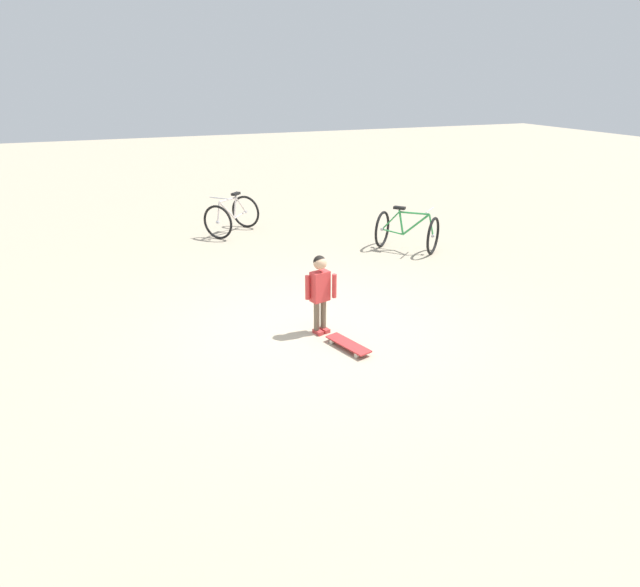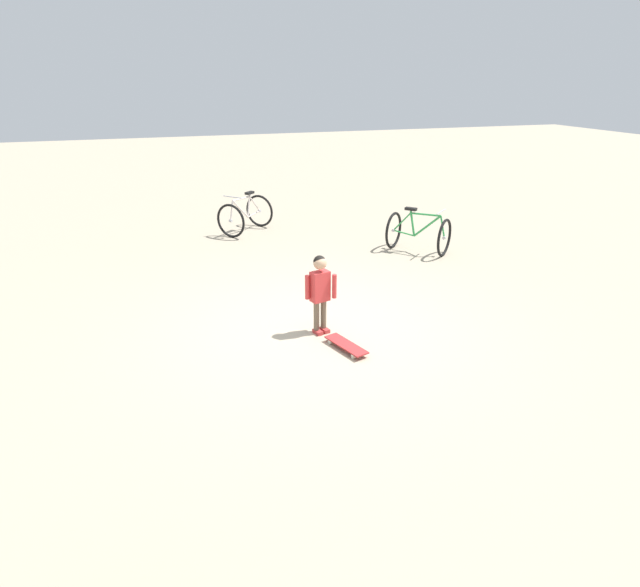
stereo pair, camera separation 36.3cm
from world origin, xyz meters
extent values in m
plane|color=tan|center=(0.00, 0.00, 0.00)|extent=(50.00, 50.00, 0.00)
cylinder|color=brown|center=(-0.16, -0.01, 0.24)|extent=(0.08, 0.08, 0.42)
cube|color=#B73333|center=(-0.19, -0.01, 0.03)|extent=(0.17, 0.12, 0.05)
cylinder|color=brown|center=(-0.19, 0.10, 0.24)|extent=(0.08, 0.08, 0.42)
cube|color=#B73333|center=(-0.21, 0.09, 0.03)|extent=(0.17, 0.12, 0.05)
cube|color=#D13838|center=(-0.17, 0.05, 0.65)|extent=(0.20, 0.27, 0.40)
cylinder|color=#D13838|center=(-0.23, -0.13, 0.65)|extent=(0.06, 0.06, 0.32)
cylinder|color=#D13838|center=(-0.15, 0.21, 0.65)|extent=(0.06, 0.06, 0.32)
sphere|color=tan|center=(-0.17, 0.05, 0.96)|extent=(0.17, 0.17, 0.17)
sphere|color=black|center=(-0.16, 0.05, 0.98)|extent=(0.16, 0.16, 0.16)
cube|color=#B22D2D|center=(-0.74, -0.11, 0.07)|extent=(0.69, 0.38, 0.02)
cube|color=#B7B7BC|center=(-0.96, -0.18, 0.05)|extent=(0.06, 0.11, 0.02)
cube|color=#B7B7BC|center=(-0.52, -0.04, 0.05)|extent=(0.06, 0.11, 0.02)
cylinder|color=beige|center=(-0.94, -0.25, 0.03)|extent=(0.06, 0.05, 0.06)
cylinder|color=beige|center=(-0.98, -0.11, 0.03)|extent=(0.06, 0.05, 0.06)
cylinder|color=beige|center=(-0.50, -0.11, 0.03)|extent=(0.06, 0.05, 0.06)
cylinder|color=beige|center=(-0.54, 0.03, 0.03)|extent=(0.06, 0.05, 0.06)
torus|color=black|center=(2.18, -3.16, 0.36)|extent=(0.50, 0.57, 0.71)
torus|color=black|center=(2.94, -2.49, 0.36)|extent=(0.50, 0.57, 0.71)
cylinder|color=#B7B7BC|center=(2.18, -3.16, 0.36)|extent=(0.08, 0.08, 0.06)
cylinder|color=#B7B7BC|center=(2.94, -2.49, 0.36)|extent=(0.08, 0.08, 0.06)
cylinder|color=green|center=(2.43, -2.93, 0.53)|extent=(0.42, 0.37, 0.48)
cylinder|color=green|center=(2.47, -2.90, 0.75)|extent=(0.47, 0.42, 0.06)
cylinder|color=green|center=(2.66, -2.74, 0.54)|extent=(0.13, 0.12, 0.48)
cylinder|color=green|center=(2.78, -2.63, 0.33)|extent=(0.34, 0.31, 0.08)
cylinder|color=green|center=(2.82, -2.60, 0.55)|extent=(0.28, 0.25, 0.40)
cylinder|color=green|center=(2.21, -3.13, 0.56)|extent=(0.12, 0.11, 0.41)
cube|color=black|center=(2.69, -2.71, 0.82)|extent=(0.23, 0.22, 0.05)
cylinder|color=#B7B7BC|center=(2.25, -3.10, 0.84)|extent=(0.32, 0.36, 0.02)
torus|color=black|center=(4.65, 0.40, 0.36)|extent=(0.56, 0.51, 0.71)
torus|color=black|center=(5.34, -0.36, 0.36)|extent=(0.56, 0.51, 0.71)
cylinder|color=#B7B7BC|center=(4.65, 0.40, 0.36)|extent=(0.08, 0.08, 0.06)
cylinder|color=#B7B7BC|center=(5.34, -0.36, 0.36)|extent=(0.08, 0.08, 0.06)
cylinder|color=silver|center=(4.89, 0.14, 0.53)|extent=(0.38, 0.41, 0.48)
cylinder|color=silver|center=(4.92, 0.11, 0.75)|extent=(0.42, 0.46, 0.06)
cylinder|color=silver|center=(5.08, -0.07, 0.54)|extent=(0.12, 0.13, 0.48)
cylinder|color=silver|center=(5.19, -0.20, 0.33)|extent=(0.31, 0.34, 0.08)
cylinder|color=silver|center=(5.23, -0.23, 0.55)|extent=(0.26, 0.28, 0.40)
cylinder|color=silver|center=(4.69, 0.36, 0.56)|extent=(0.11, 0.12, 0.41)
cube|color=black|center=(5.12, -0.11, 0.82)|extent=(0.22, 0.23, 0.05)
cylinder|color=#B7B7BC|center=(4.72, 0.33, 0.84)|extent=(0.36, 0.33, 0.02)
camera|label=1|loc=(-6.19, 2.42, 3.18)|focal=30.40mm
camera|label=2|loc=(-6.31, 2.08, 3.18)|focal=30.40mm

